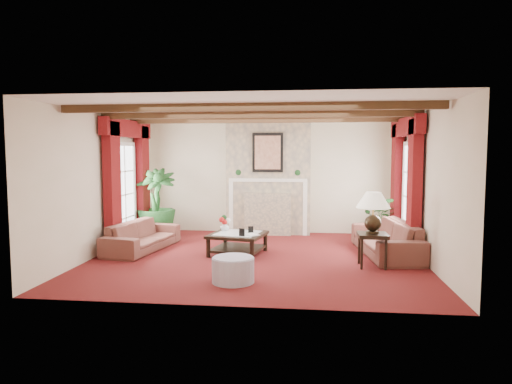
# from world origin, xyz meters

# --- Properties ---
(floor) EXTENTS (6.00, 6.00, 0.00)m
(floor) POSITION_xyz_m (0.00, 0.00, 0.00)
(floor) COLOR #4D100D
(floor) RESTS_ON ground
(ceiling) EXTENTS (6.00, 6.00, 0.00)m
(ceiling) POSITION_xyz_m (0.00, 0.00, 2.70)
(ceiling) COLOR white
(ceiling) RESTS_ON floor
(back_wall) EXTENTS (6.00, 0.02, 2.70)m
(back_wall) POSITION_xyz_m (0.00, 2.75, 1.35)
(back_wall) COLOR beige
(back_wall) RESTS_ON ground
(left_wall) EXTENTS (0.02, 5.50, 2.70)m
(left_wall) POSITION_xyz_m (-3.00, 0.00, 1.35)
(left_wall) COLOR beige
(left_wall) RESTS_ON ground
(right_wall) EXTENTS (0.02, 5.50, 2.70)m
(right_wall) POSITION_xyz_m (3.00, 0.00, 1.35)
(right_wall) COLOR beige
(right_wall) RESTS_ON ground
(ceiling_beams) EXTENTS (6.00, 3.00, 0.12)m
(ceiling_beams) POSITION_xyz_m (0.00, 0.00, 2.64)
(ceiling_beams) COLOR #331D10
(ceiling_beams) RESTS_ON ceiling
(fireplace) EXTENTS (2.00, 0.52, 2.70)m
(fireplace) POSITION_xyz_m (0.00, 2.55, 2.70)
(fireplace) COLOR tan
(fireplace) RESTS_ON ground
(french_door_left) EXTENTS (0.10, 1.10, 2.16)m
(french_door_left) POSITION_xyz_m (-2.97, 1.00, 2.13)
(french_door_left) COLOR white
(french_door_left) RESTS_ON ground
(french_door_right) EXTENTS (0.10, 1.10, 2.16)m
(french_door_right) POSITION_xyz_m (2.97, 1.00, 2.13)
(french_door_right) COLOR white
(french_door_right) RESTS_ON ground
(curtains_left) EXTENTS (0.20, 2.40, 2.55)m
(curtains_left) POSITION_xyz_m (-2.86, 1.00, 2.55)
(curtains_left) COLOR #520B0B
(curtains_left) RESTS_ON ground
(curtains_right) EXTENTS (0.20, 2.40, 2.55)m
(curtains_right) POSITION_xyz_m (2.86, 1.00, 2.55)
(curtains_right) COLOR #520B0B
(curtains_right) RESTS_ON ground
(sofa_left) EXTENTS (2.12, 1.16, 0.76)m
(sofa_left) POSITION_xyz_m (-2.35, 0.37, 0.38)
(sofa_left) COLOR #3A0F1B
(sofa_left) RESTS_ON ground
(sofa_right) EXTENTS (2.35, 1.15, 0.86)m
(sofa_right) POSITION_xyz_m (2.43, 0.49, 0.43)
(sofa_right) COLOR #3A0F1B
(sofa_right) RESTS_ON ground
(potted_palm) EXTENTS (1.79, 2.09, 0.89)m
(potted_palm) POSITION_xyz_m (-2.53, 1.75, 0.44)
(potted_palm) COLOR black
(potted_palm) RESTS_ON ground
(small_plant) EXTENTS (1.77, 1.78, 0.77)m
(small_plant) POSITION_xyz_m (2.57, 1.93, 0.39)
(small_plant) COLOR black
(small_plant) RESTS_ON ground
(coffee_table) EXTENTS (1.16, 1.16, 0.40)m
(coffee_table) POSITION_xyz_m (-0.39, 0.23, 0.20)
(coffee_table) COLOR black
(coffee_table) RESTS_ON ground
(side_table) EXTENTS (0.62, 0.62, 0.58)m
(side_table) POSITION_xyz_m (2.04, -0.49, 0.29)
(side_table) COLOR black
(side_table) RESTS_ON ground
(ottoman) EXTENTS (0.64, 0.64, 0.37)m
(ottoman) POSITION_xyz_m (-0.17, -1.67, 0.19)
(ottoman) COLOR gray
(ottoman) RESTS_ON ground
(table_lamp) EXTENTS (0.57, 0.57, 0.73)m
(table_lamp) POSITION_xyz_m (2.04, -0.49, 0.94)
(table_lamp) COLOR black
(table_lamp) RESTS_ON side_table
(flower_vase) EXTENTS (0.24, 0.24, 0.18)m
(flower_vase) POSITION_xyz_m (-0.69, 0.47, 0.49)
(flower_vase) COLOR silver
(flower_vase) RESTS_ON coffee_table
(book) EXTENTS (0.23, 0.22, 0.28)m
(book) POSITION_xyz_m (-0.18, -0.02, 0.54)
(book) COLOR black
(book) RESTS_ON coffee_table
(photo_frame_a) EXTENTS (0.11, 0.06, 0.15)m
(photo_frame_a) POSITION_xyz_m (-0.26, -0.09, 0.48)
(photo_frame_a) COLOR black
(photo_frame_a) RESTS_ON coffee_table
(photo_frame_b) EXTENTS (0.10, 0.05, 0.13)m
(photo_frame_b) POSITION_xyz_m (-0.15, 0.29, 0.47)
(photo_frame_b) COLOR black
(photo_frame_b) RESTS_ON coffee_table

